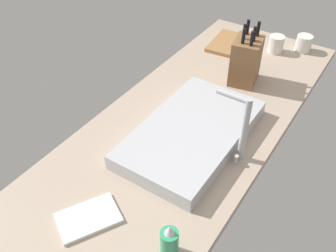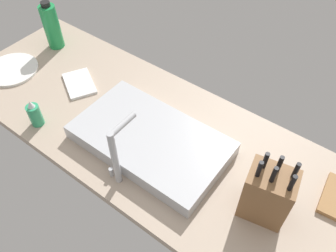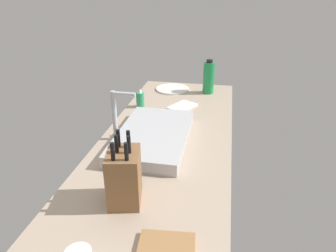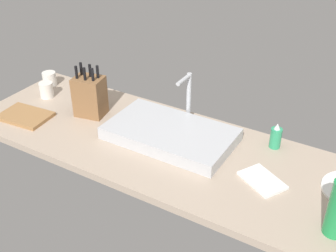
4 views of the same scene
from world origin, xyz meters
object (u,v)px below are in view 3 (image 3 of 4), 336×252
sink_basin (153,136)px  soap_bottle (140,99)px  faucet (117,112)px  dinner_plate (173,89)px  dish_towel (182,106)px  knife_block (124,177)px  water_bottle (209,78)px

sink_basin → soap_bottle: 48.03cm
sink_basin → faucet: bearing=93.1°
sink_basin → faucet: size_ratio=2.26×
dinner_plate → dish_towel: same height
sink_basin → faucet: 21.86cm
sink_basin → dinner_plate: bearing=3.1°
sink_basin → knife_block: (-47.27, -0.45, 7.56)cm
faucet → sink_basin: bearing=-86.9°
dish_towel → sink_basin: bearing=170.7°
knife_block → water_bottle: (126.67, -21.47, 0.80)cm
knife_block → dish_towel: (95.35, -7.45, -9.97)cm
knife_block → dish_towel: 96.15cm
knife_block → dinner_plate: bearing=-9.0°
soap_bottle → faucet: bearing=-179.1°
sink_basin → soap_bottle: (44.08, 18.92, 2.31)cm
sink_basin → dinner_plate: size_ratio=2.39×
soap_bottle → water_bottle: size_ratio=0.51×
sink_basin → water_bottle: bearing=-15.4°
water_bottle → faucet: bearing=153.5°
faucet → soap_bottle: size_ratio=2.09×
water_bottle → dinner_plate: 28.55cm
sink_basin → dish_towel: bearing=-9.3°
soap_bottle → sink_basin: bearing=-156.8°
sink_basin → knife_block: knife_block is taller
dish_towel → knife_block: bearing=175.5°
sink_basin → water_bottle: water_bottle is taller
soap_bottle → dinner_plate: bearing=-21.3°
faucet → knife_block: bearing=-158.1°
faucet → water_bottle: (80.38, -40.12, -3.71)cm
soap_bottle → dish_towel: bearing=-81.5°
water_bottle → dish_towel: 35.97cm
soap_bottle → water_bottle: bearing=-49.2°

